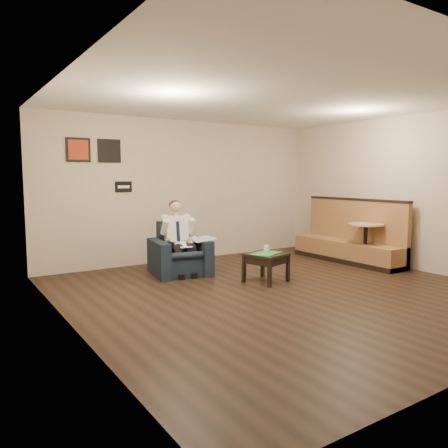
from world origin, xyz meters
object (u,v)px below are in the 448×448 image
green_folder (266,253)px  seated_man (182,240)px  side_table (266,268)px  smartphone (260,251)px  coffee_mug (267,248)px  armchair (180,249)px  banquette (348,231)px  cafe_table (365,245)px

green_folder → seated_man: bearing=127.4°
side_table → smartphone: bearing=87.7°
green_folder → coffee_mug: size_ratio=4.74×
seated_man → green_folder: bearing=-43.4°
armchair → banquette: (3.33, -0.81, 0.17)m
armchair → side_table: (0.90, -1.26, -0.22)m
cafe_table → smartphone: bearing=175.4°
smartphone → cafe_table: (2.38, -0.19, -0.07)m
armchair → side_table: armchair is taller
green_folder → cafe_table: (2.41, 0.01, -0.07)m
seated_man → coffee_mug: size_ratio=12.49×
smartphone → banquette: 2.44m
green_folder → smartphone: (0.03, 0.20, -0.00)m
armchair → coffee_mug: 1.51m
green_folder → coffee_mug: bearing=48.8°
armchair → smartphone: (0.91, -1.08, 0.02)m
smartphone → banquette: size_ratio=0.06×
coffee_mug → banquette: (2.28, 0.28, 0.10)m
side_table → coffee_mug: bearing=48.8°
side_table → cafe_table: bearing=-0.4°
side_table → green_folder: 0.24m
seated_man → coffee_mug: (1.07, -0.97, -0.10)m
armchair → green_folder: 1.55m
green_folder → smartphone: 0.20m
green_folder → cafe_table: 2.41m
green_folder → side_table: bearing=48.8°
green_folder → coffee_mug: (0.17, 0.20, 0.04)m
armchair → cafe_table: (3.29, -1.27, -0.04)m
side_table → coffee_mug: size_ratio=5.79×
coffee_mug → smartphone: coffee_mug is taller
seated_man → green_folder: 1.48m
armchair → green_folder: size_ratio=1.99×
armchair → coffee_mug: armchair is taller
seated_man → coffee_mug: bearing=-33.1°
seated_man → smartphone: bearing=-37.0°
armchair → banquette: 3.43m
side_table → seated_man: bearing=128.8°
coffee_mug → armchair: bearing=133.9°
coffee_mug → cafe_table: bearing=-4.7°
seated_man → cafe_table: bearing=-10.1°
side_table → cafe_table: 2.39m
armchair → side_table: 1.56m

